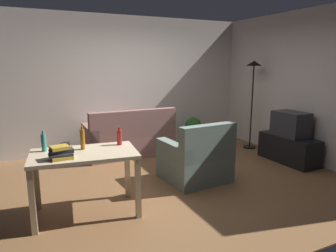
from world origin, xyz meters
The scene contains 14 objects.
ground_plane centered at (0.00, 0.00, -0.01)m, with size 5.20×4.40×0.02m, color brown.
wall_rear centered at (0.00, 2.20, 1.35)m, with size 5.20×0.10×2.70m, color silver.
wall_right centered at (2.60, 0.00, 1.35)m, with size 0.10×4.40×2.70m, color beige.
couch centered at (-0.21, 1.59, 0.31)m, with size 1.65×0.84×0.92m.
tv_stand centered at (2.25, -0.07, 0.24)m, with size 0.44×1.10×0.48m.
tv centered at (2.25, -0.07, 0.70)m, with size 0.41×0.60×0.44m.
torchiere_lamp centered at (2.25, 0.97, 1.41)m, with size 0.32×0.32×1.81m.
desk centered at (-1.45, -0.47, 0.65)m, with size 1.28×0.84×0.76m.
potted_plant centered at (1.40, 1.90, 0.33)m, with size 0.36×0.36×0.57m.
armchair centered at (0.28, -0.13, 0.32)m, with size 0.96×0.90×0.92m.
bottle_tall centered at (-1.85, -0.23, 0.87)m, with size 0.06×0.06×0.25m.
bottle_amber centered at (-1.43, -0.34, 0.89)m, with size 0.05×0.05×0.28m.
bottle_red centered at (-0.97, -0.33, 0.86)m, with size 0.06×0.06×0.23m.
book_stack centered at (-1.71, -0.62, 0.83)m, with size 0.26×0.20×0.14m.
Camera 1 is at (-2.05, -4.00, 1.78)m, focal length 33.06 mm.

